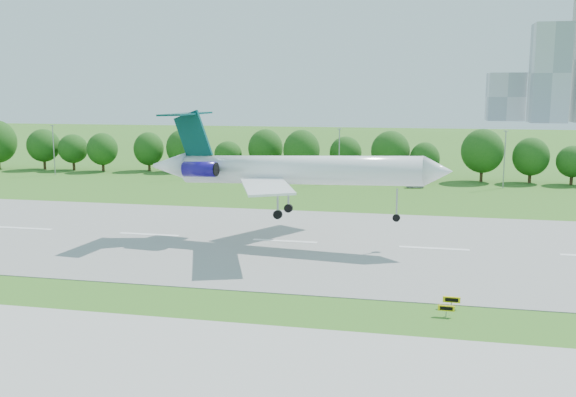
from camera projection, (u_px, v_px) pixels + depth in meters
The scene contains 9 objects.
ground at pixel (438, 313), 59.77m from camera, with size 600.00×600.00×0.00m, color #34631A.
runway at pixel (434, 249), 83.88m from camera, with size 400.00×45.00×0.08m, color gray.
tree_line at pixel (431, 153), 147.49m from camera, with size 288.40×8.40×10.40m.
light_poles at pixel (420, 157), 138.33m from camera, with size 175.90×0.25×12.19m.
airliner at pixel (284, 169), 86.50m from camera, with size 42.07×30.54×14.25m.
taxi_sign_left at pixel (452, 300), 60.92m from camera, with size 1.64×0.28×1.15m.
taxi_sign_centre at pixel (446, 308), 58.72m from camera, with size 1.52×0.25×1.07m.
service_vehicle_a at pixel (277, 182), 141.33m from camera, with size 1.22×3.49×1.15m, color silver.
service_vehicle_b at pixel (415, 185), 136.09m from camera, with size 1.54×3.83×1.30m, color beige.
Camera 1 is at (-1.88, -58.80, 20.54)m, focal length 40.00 mm.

